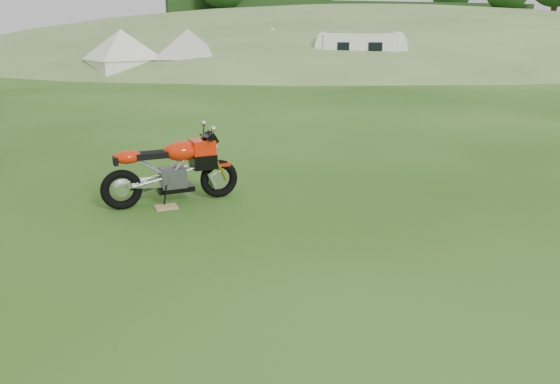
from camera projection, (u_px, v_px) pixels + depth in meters
name	position (u px, v px, depth m)	size (l,w,h in m)	color
ground	(259.00, 256.00, 5.50)	(120.00, 120.00, 0.00)	#1F470F
hillside	(369.00, 51.00, 49.41)	(80.00, 64.00, 8.00)	#5F7E40
hedgerow	(369.00, 51.00, 49.41)	(36.00, 1.20, 8.60)	black
sport_motorcycle	(171.00, 165.00, 7.00)	(1.70, 0.43, 1.02)	red
plywood_board	(166.00, 207.00, 6.95)	(0.27, 0.22, 0.02)	tan
tent_left	(122.00, 51.00, 24.23)	(2.63, 2.63, 2.28)	white
tent_mid	(189.00, 50.00, 24.85)	(2.65, 2.65, 2.30)	beige
tent_right	(273.00, 48.00, 27.70)	(2.67, 2.67, 2.31)	silver
caravan	(359.00, 55.00, 24.89)	(4.12, 1.84, 1.93)	white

